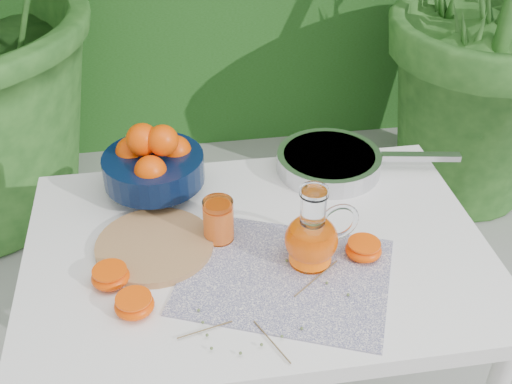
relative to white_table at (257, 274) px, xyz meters
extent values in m
cube|color=white|center=(0.00, 0.00, 0.06)|extent=(1.00, 0.70, 0.04)
cylinder|color=white|center=(-0.45, 0.30, -0.31)|extent=(0.04, 0.04, 0.71)
cylinder|color=white|center=(0.45, 0.30, -0.31)|extent=(0.04, 0.04, 0.71)
cube|color=#0D104A|center=(0.04, -0.10, 0.08)|extent=(0.51, 0.46, 0.00)
cylinder|color=#AE844E|center=(-0.22, 0.03, 0.09)|extent=(0.29, 0.29, 0.02)
cylinder|color=black|center=(-0.21, 0.23, 0.10)|extent=(0.09, 0.09, 0.04)
cylinder|color=black|center=(-0.21, 0.23, 0.15)|extent=(0.26, 0.26, 0.07)
sphere|color=#F35B02|center=(-0.26, 0.27, 0.18)|extent=(0.08, 0.08, 0.07)
sphere|color=#F35B02|center=(-0.16, 0.26, 0.18)|extent=(0.08, 0.08, 0.07)
sphere|color=#F35B02|center=(-0.22, 0.18, 0.18)|extent=(0.08, 0.08, 0.07)
sphere|color=#F35B02|center=(-0.20, 0.30, 0.18)|extent=(0.08, 0.08, 0.07)
sphere|color=#F35B02|center=(-0.23, 0.24, 0.23)|extent=(0.08, 0.08, 0.08)
sphere|color=#F35B02|center=(-0.18, 0.22, 0.23)|extent=(0.08, 0.08, 0.07)
cylinder|color=white|center=(0.10, -0.07, 0.09)|extent=(0.10, 0.10, 0.01)
ellipsoid|color=white|center=(0.10, -0.07, 0.14)|extent=(0.12, 0.12, 0.11)
cylinder|color=white|center=(0.10, -0.07, 0.22)|extent=(0.06, 0.06, 0.07)
cylinder|color=white|center=(0.10, -0.07, 0.26)|extent=(0.07, 0.07, 0.01)
torus|color=white|center=(0.16, -0.06, 0.18)|extent=(0.09, 0.02, 0.09)
cylinder|color=#FB5B05|center=(0.10, -0.07, 0.13)|extent=(0.10, 0.10, 0.08)
cylinder|color=white|center=(-0.08, 0.04, 0.13)|extent=(0.08, 0.08, 0.10)
cylinder|color=orange|center=(-0.08, 0.04, 0.13)|extent=(0.07, 0.07, 0.08)
cylinder|color=#DE4B06|center=(-0.08, 0.04, 0.17)|extent=(0.06, 0.06, 0.00)
cylinder|color=#BABBBF|center=(0.23, 0.27, 0.11)|extent=(0.30, 0.30, 0.05)
cylinder|color=#BCBDC1|center=(0.23, 0.27, 0.13)|extent=(0.27, 0.27, 0.01)
cube|color=#BABBBF|center=(0.45, 0.23, 0.12)|extent=(0.20, 0.06, 0.02)
ellipsoid|color=#F35B02|center=(-0.26, -0.16, 0.10)|extent=(0.10, 0.10, 0.04)
cylinder|color=#DE4B06|center=(-0.26, -0.16, 0.12)|extent=(0.09, 0.09, 0.00)
ellipsoid|color=#F35B02|center=(-0.31, -0.07, 0.10)|extent=(0.10, 0.10, 0.04)
cylinder|color=#DE4B06|center=(-0.31, -0.07, 0.12)|extent=(0.09, 0.09, 0.00)
ellipsoid|color=#F35B02|center=(0.22, -0.07, 0.10)|extent=(0.10, 0.10, 0.04)
cylinder|color=#DE4B06|center=(0.22, -0.07, 0.12)|extent=(0.09, 0.09, 0.00)
cylinder|color=brown|center=(-0.02, -0.28, 0.09)|extent=(0.05, 0.11, 0.00)
sphere|color=#506233|center=(-0.08, -0.30, 0.09)|extent=(0.01, 0.01, 0.01)
sphere|color=#506233|center=(-0.04, -0.28, 0.09)|extent=(0.01, 0.01, 0.01)
sphere|color=#506233|center=(0.00, -0.27, 0.09)|extent=(0.01, 0.01, 0.01)
sphere|color=#506233|center=(0.04, -0.25, 0.09)|extent=(0.01, 0.01, 0.01)
cylinder|color=brown|center=(0.10, -0.12, 0.09)|extent=(0.11, 0.09, 0.00)
sphere|color=#506233|center=(0.05, -0.07, 0.09)|extent=(0.01, 0.01, 0.01)
sphere|color=#506233|center=(0.08, -0.10, 0.09)|extent=(0.01, 0.01, 0.01)
sphere|color=#506233|center=(0.12, -0.14, 0.09)|extent=(0.01, 0.01, 0.01)
sphere|color=#506233|center=(0.15, -0.18, 0.09)|extent=(0.01, 0.01, 0.01)
cylinder|color=brown|center=(-0.14, -0.23, 0.09)|extent=(0.11, 0.03, 0.00)
sphere|color=#506233|center=(-0.13, -0.28, 0.09)|extent=(0.01, 0.01, 0.01)
sphere|color=#506233|center=(-0.13, -0.24, 0.09)|extent=(0.01, 0.01, 0.01)
sphere|color=#506233|center=(-0.14, -0.21, 0.09)|extent=(0.01, 0.01, 0.01)
sphere|color=#506233|center=(-0.14, -0.18, 0.09)|extent=(0.01, 0.01, 0.01)
camera|label=1|loc=(-0.17, -1.05, 0.98)|focal=45.00mm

